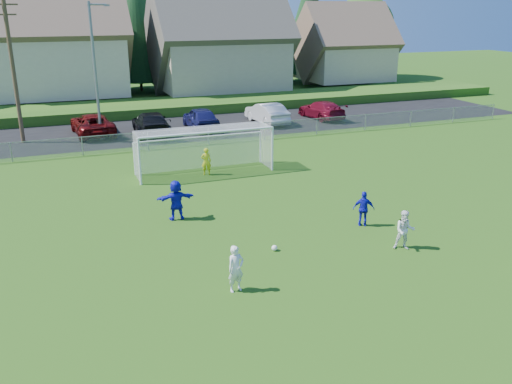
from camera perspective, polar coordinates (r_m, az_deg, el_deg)
ground at (r=16.53m, az=10.25°, el=-13.13°), size 160.00×160.00×0.00m
asphalt_lot at (r=40.98m, az=-9.88°, el=6.46°), size 60.00×60.00×0.00m
grass_embankment at (r=48.15m, az=-11.72°, el=8.67°), size 70.00×6.00×0.80m
soccer_ball at (r=20.43m, az=1.95°, el=-5.90°), size 0.22×0.22×0.22m
player_white_a at (r=17.42m, az=-2.14°, el=-8.08°), size 0.64×0.49×1.56m
player_white_b at (r=21.03m, az=15.39°, el=-3.90°), size 0.93×0.86×1.54m
player_blue_a at (r=22.87m, az=11.27°, el=-1.75°), size 0.95×0.74×1.50m
player_blue_b at (r=23.33m, az=-8.40°, el=-0.84°), size 1.63×0.56×1.74m
goalkeeper at (r=29.45m, az=-5.26°, el=3.23°), size 0.59×0.44×1.49m
car_c at (r=40.42m, az=-16.84°, el=6.84°), size 2.94×5.62×1.51m
car_d at (r=39.42m, az=-10.98°, el=7.09°), size 2.53×5.68×1.62m
car_e at (r=40.83m, az=-5.84°, el=7.75°), size 1.95×4.78×1.62m
car_f at (r=42.71m, az=1.15°, el=8.32°), size 2.07×4.95×1.59m
car_g at (r=44.84m, az=6.89°, el=8.59°), size 2.47×5.08×1.42m
soccer_goal at (r=29.74m, az=-5.59°, el=5.13°), size 7.42×1.90×2.50m
chainlink_fence at (r=35.59m, az=-8.14°, el=5.68°), size 52.06×0.06×1.20m
streetlight at (r=38.14m, az=-16.53°, el=12.42°), size 1.38×0.18×9.00m
utility_pole at (r=39.02m, az=-24.26°, el=12.14°), size 1.60×0.26×10.00m
houses_row at (r=55.13m, az=-11.50°, el=17.21°), size 53.90×11.45×13.27m
tree_row at (r=61.19m, az=-13.44°, el=16.82°), size 65.98×12.36×13.80m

